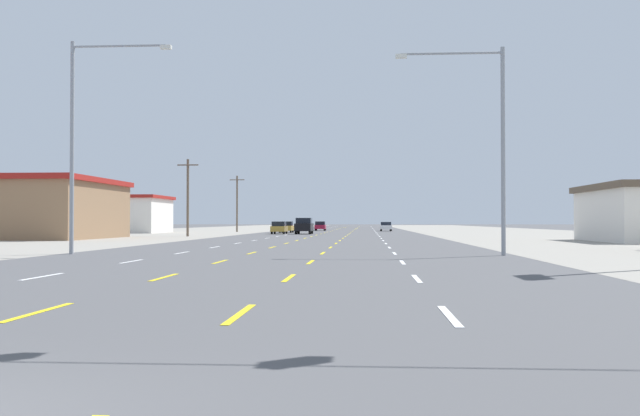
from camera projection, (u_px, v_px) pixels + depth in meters
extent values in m
plane|color=#4C4C4F|center=(328.00, 237.00, 70.79)|extent=(572.00, 572.00, 0.00)
cube|color=gray|center=(89.00, 236.00, 72.42)|extent=(28.00, 440.00, 0.01)
cube|color=gray|center=(578.00, 237.00, 69.15)|extent=(28.00, 440.00, 0.01)
cube|color=white|center=(42.00, 277.00, 19.75)|extent=(0.14, 2.60, 0.01)
cube|color=white|center=(131.00, 261.00, 27.24)|extent=(0.14, 2.60, 0.01)
cube|color=white|center=(182.00, 253.00, 34.72)|extent=(0.14, 2.60, 0.01)
cube|color=white|center=(215.00, 247.00, 42.20)|extent=(0.14, 2.60, 0.01)
cube|color=white|center=(237.00, 243.00, 49.68)|extent=(0.14, 2.60, 0.01)
cube|color=white|center=(254.00, 240.00, 57.17)|extent=(0.14, 2.60, 0.01)
cube|color=white|center=(267.00, 238.00, 64.65)|extent=(0.14, 2.60, 0.01)
cube|color=white|center=(278.00, 236.00, 72.13)|extent=(0.14, 2.60, 0.01)
cube|color=white|center=(286.00, 235.00, 79.61)|extent=(0.14, 2.60, 0.01)
cube|color=white|center=(293.00, 234.00, 87.10)|extent=(0.14, 2.60, 0.01)
cube|color=white|center=(299.00, 233.00, 94.58)|extent=(0.14, 2.60, 0.01)
cube|color=white|center=(304.00, 232.00, 102.06)|extent=(0.14, 2.60, 0.01)
cube|color=white|center=(308.00, 231.00, 109.54)|extent=(0.14, 2.60, 0.01)
cube|color=white|center=(312.00, 231.00, 117.02)|extent=(0.14, 2.60, 0.01)
cube|color=white|center=(315.00, 230.00, 124.51)|extent=(0.14, 2.60, 0.01)
cube|color=white|center=(318.00, 230.00, 131.99)|extent=(0.14, 2.60, 0.01)
cube|color=white|center=(320.00, 229.00, 139.47)|extent=(0.14, 2.60, 0.01)
cube|color=white|center=(323.00, 229.00, 146.95)|extent=(0.14, 2.60, 0.01)
cube|color=white|center=(325.00, 228.00, 154.44)|extent=(0.14, 2.60, 0.01)
cube|color=white|center=(327.00, 228.00, 161.92)|extent=(0.14, 2.60, 0.01)
cube|color=white|center=(328.00, 228.00, 169.40)|extent=(0.14, 2.60, 0.01)
cube|color=white|center=(330.00, 227.00, 176.88)|extent=(0.14, 2.60, 0.01)
cube|color=white|center=(332.00, 227.00, 184.37)|extent=(0.14, 2.60, 0.01)
cube|color=white|center=(333.00, 227.00, 191.85)|extent=(0.14, 2.60, 0.01)
cube|color=white|center=(334.00, 227.00, 199.33)|extent=(0.14, 2.60, 0.01)
cube|color=white|center=(335.00, 227.00, 206.81)|extent=(0.14, 2.60, 0.01)
cube|color=white|center=(336.00, 226.00, 214.29)|extent=(0.14, 2.60, 0.01)
cube|color=white|center=(337.00, 226.00, 221.78)|extent=(0.14, 2.60, 0.01)
cube|color=yellow|center=(39.00, 312.00, 12.04)|extent=(0.14, 2.60, 0.01)
cube|color=yellow|center=(164.00, 277.00, 19.52)|extent=(0.14, 2.60, 0.01)
cube|color=yellow|center=(220.00, 262.00, 27.01)|extent=(0.14, 2.60, 0.01)
cube|color=yellow|center=(252.00, 253.00, 34.49)|extent=(0.14, 2.60, 0.01)
cube|color=yellow|center=(272.00, 247.00, 41.97)|extent=(0.14, 2.60, 0.01)
cube|color=yellow|center=(286.00, 243.00, 49.45)|extent=(0.14, 2.60, 0.01)
cube|color=yellow|center=(297.00, 240.00, 56.93)|extent=(0.14, 2.60, 0.01)
cube|color=yellow|center=(305.00, 238.00, 64.42)|extent=(0.14, 2.60, 0.01)
cube|color=yellow|center=(311.00, 236.00, 71.90)|extent=(0.14, 2.60, 0.01)
cube|color=yellow|center=(317.00, 235.00, 79.38)|extent=(0.14, 2.60, 0.01)
cube|color=yellow|center=(321.00, 234.00, 86.86)|extent=(0.14, 2.60, 0.01)
cube|color=yellow|center=(324.00, 233.00, 94.35)|extent=(0.14, 2.60, 0.01)
cube|color=yellow|center=(327.00, 232.00, 101.83)|extent=(0.14, 2.60, 0.01)
cube|color=yellow|center=(330.00, 231.00, 109.31)|extent=(0.14, 2.60, 0.01)
cube|color=yellow|center=(332.00, 231.00, 116.79)|extent=(0.14, 2.60, 0.01)
cube|color=yellow|center=(334.00, 230.00, 124.28)|extent=(0.14, 2.60, 0.01)
cube|color=yellow|center=(336.00, 230.00, 131.76)|extent=(0.14, 2.60, 0.01)
cube|color=yellow|center=(338.00, 229.00, 139.24)|extent=(0.14, 2.60, 0.01)
cube|color=yellow|center=(339.00, 229.00, 146.72)|extent=(0.14, 2.60, 0.01)
cube|color=yellow|center=(341.00, 228.00, 154.21)|extent=(0.14, 2.60, 0.01)
cube|color=yellow|center=(342.00, 228.00, 161.69)|extent=(0.14, 2.60, 0.01)
cube|color=yellow|center=(343.00, 228.00, 169.17)|extent=(0.14, 2.60, 0.01)
cube|color=yellow|center=(344.00, 227.00, 176.65)|extent=(0.14, 2.60, 0.01)
cube|color=yellow|center=(345.00, 227.00, 184.13)|extent=(0.14, 2.60, 0.01)
cube|color=yellow|center=(346.00, 227.00, 191.62)|extent=(0.14, 2.60, 0.01)
cube|color=yellow|center=(346.00, 227.00, 199.10)|extent=(0.14, 2.60, 0.01)
cube|color=yellow|center=(347.00, 227.00, 206.58)|extent=(0.14, 2.60, 0.01)
cube|color=yellow|center=(348.00, 226.00, 214.06)|extent=(0.14, 2.60, 0.01)
cube|color=yellow|center=(348.00, 226.00, 221.55)|extent=(0.14, 2.60, 0.01)
cube|color=yellow|center=(240.00, 314.00, 11.81)|extent=(0.14, 2.60, 0.01)
cube|color=yellow|center=(289.00, 278.00, 19.29)|extent=(0.14, 2.60, 0.01)
cube|color=yellow|center=(311.00, 262.00, 26.77)|extent=(0.14, 2.60, 0.01)
cube|color=yellow|center=(323.00, 253.00, 34.26)|extent=(0.14, 2.60, 0.01)
cube|color=yellow|center=(331.00, 247.00, 41.74)|extent=(0.14, 2.60, 0.01)
cube|color=yellow|center=(336.00, 243.00, 49.22)|extent=(0.14, 2.60, 0.01)
cube|color=yellow|center=(340.00, 241.00, 56.70)|extent=(0.14, 2.60, 0.01)
cube|color=yellow|center=(343.00, 238.00, 64.19)|extent=(0.14, 2.60, 0.01)
cube|color=yellow|center=(345.00, 237.00, 71.67)|extent=(0.14, 2.60, 0.01)
cube|color=yellow|center=(347.00, 235.00, 79.15)|extent=(0.14, 2.60, 0.01)
cube|color=yellow|center=(349.00, 234.00, 86.63)|extent=(0.14, 2.60, 0.01)
cube|color=yellow|center=(350.00, 233.00, 94.12)|extent=(0.14, 2.60, 0.01)
cube|color=yellow|center=(352.00, 232.00, 101.60)|extent=(0.14, 2.60, 0.01)
cube|color=yellow|center=(353.00, 231.00, 109.08)|extent=(0.14, 2.60, 0.01)
cube|color=yellow|center=(353.00, 231.00, 116.56)|extent=(0.14, 2.60, 0.01)
cube|color=yellow|center=(354.00, 230.00, 124.05)|extent=(0.14, 2.60, 0.01)
cube|color=yellow|center=(355.00, 230.00, 131.53)|extent=(0.14, 2.60, 0.01)
cube|color=yellow|center=(356.00, 229.00, 139.01)|extent=(0.14, 2.60, 0.01)
cube|color=yellow|center=(356.00, 229.00, 146.49)|extent=(0.14, 2.60, 0.01)
cube|color=yellow|center=(357.00, 228.00, 153.97)|extent=(0.14, 2.60, 0.01)
cube|color=yellow|center=(357.00, 228.00, 161.46)|extent=(0.14, 2.60, 0.01)
cube|color=yellow|center=(357.00, 228.00, 168.94)|extent=(0.14, 2.60, 0.01)
cube|color=yellow|center=(358.00, 227.00, 176.42)|extent=(0.14, 2.60, 0.01)
cube|color=yellow|center=(358.00, 227.00, 183.90)|extent=(0.14, 2.60, 0.01)
cube|color=yellow|center=(358.00, 227.00, 191.39)|extent=(0.14, 2.60, 0.01)
cube|color=yellow|center=(359.00, 227.00, 198.87)|extent=(0.14, 2.60, 0.01)
cube|color=yellow|center=(359.00, 227.00, 206.35)|extent=(0.14, 2.60, 0.01)
cube|color=yellow|center=(359.00, 226.00, 213.83)|extent=(0.14, 2.60, 0.01)
cube|color=yellow|center=(360.00, 226.00, 221.32)|extent=(0.14, 2.60, 0.01)
cube|color=white|center=(449.00, 316.00, 11.58)|extent=(0.14, 2.60, 0.01)
cube|color=white|center=(417.00, 279.00, 19.06)|extent=(0.14, 2.60, 0.01)
cube|color=white|center=(402.00, 262.00, 26.54)|extent=(0.14, 2.60, 0.01)
cube|color=white|center=(395.00, 253.00, 34.03)|extent=(0.14, 2.60, 0.01)
cube|color=white|center=(389.00, 248.00, 41.51)|extent=(0.14, 2.60, 0.01)
cube|color=white|center=(386.00, 244.00, 48.99)|extent=(0.14, 2.60, 0.01)
cube|color=white|center=(383.00, 241.00, 56.47)|extent=(0.14, 2.60, 0.01)
cube|color=white|center=(381.00, 238.00, 63.96)|extent=(0.14, 2.60, 0.01)
cube|color=white|center=(380.00, 237.00, 71.44)|extent=(0.14, 2.60, 0.01)
cube|color=white|center=(378.00, 235.00, 78.92)|extent=(0.14, 2.60, 0.01)
cube|color=white|center=(377.00, 234.00, 86.40)|extent=(0.14, 2.60, 0.01)
cube|color=white|center=(376.00, 233.00, 93.89)|extent=(0.14, 2.60, 0.01)
cube|color=white|center=(376.00, 232.00, 101.37)|extent=(0.14, 2.60, 0.01)
cube|color=white|center=(375.00, 231.00, 108.85)|extent=(0.14, 2.60, 0.01)
cube|color=white|center=(375.00, 231.00, 116.33)|extent=(0.14, 2.60, 0.01)
cube|color=white|center=(374.00, 230.00, 123.81)|extent=(0.14, 2.60, 0.01)
cube|color=white|center=(374.00, 230.00, 131.30)|extent=(0.14, 2.60, 0.01)
cube|color=white|center=(373.00, 229.00, 138.78)|extent=(0.14, 2.60, 0.01)
cube|color=white|center=(373.00, 229.00, 146.26)|extent=(0.14, 2.60, 0.01)
cube|color=white|center=(373.00, 228.00, 153.74)|extent=(0.14, 2.60, 0.01)
cube|color=white|center=(372.00, 228.00, 161.23)|extent=(0.14, 2.60, 0.01)
cube|color=white|center=(372.00, 228.00, 168.71)|extent=(0.14, 2.60, 0.01)
cube|color=white|center=(372.00, 227.00, 176.19)|extent=(0.14, 2.60, 0.01)
cube|color=white|center=(371.00, 227.00, 183.67)|extent=(0.14, 2.60, 0.01)
cube|color=white|center=(371.00, 227.00, 191.16)|extent=(0.14, 2.60, 0.01)
cube|color=white|center=(371.00, 227.00, 198.64)|extent=(0.14, 2.60, 0.01)
cube|color=white|center=(371.00, 227.00, 206.12)|extent=(0.14, 2.60, 0.01)
cube|color=white|center=(371.00, 226.00, 213.60)|extent=(0.14, 2.60, 0.01)
cube|color=white|center=(371.00, 226.00, 221.08)|extent=(0.14, 2.60, 0.01)
cube|color=black|center=(304.00, 227.00, 85.97)|extent=(1.98, 4.90, 0.92)
cube|color=black|center=(304.00, 221.00, 85.93)|extent=(1.82, 2.70, 0.68)
cylinder|color=black|center=(299.00, 231.00, 87.71)|extent=(0.26, 0.76, 0.76)
cylinder|color=black|center=(312.00, 231.00, 87.60)|extent=(0.26, 0.76, 0.76)
cylinder|color=black|center=(296.00, 231.00, 84.32)|extent=(0.26, 0.76, 0.76)
cylinder|color=black|center=(310.00, 231.00, 84.21)|extent=(0.26, 0.76, 0.76)
cube|color=#B28C33|center=(279.00, 229.00, 86.58)|extent=(1.72, 3.90, 0.66)
cube|color=black|center=(279.00, 224.00, 86.34)|extent=(1.58, 1.90, 0.58)
cylinder|color=black|center=(275.00, 231.00, 88.02)|extent=(0.20, 0.60, 0.60)
cylinder|color=black|center=(286.00, 231.00, 87.92)|extent=(0.20, 0.60, 0.60)
cylinder|color=black|center=(272.00, 232.00, 85.23)|extent=(0.20, 0.60, 0.60)
cylinder|color=black|center=(284.00, 232.00, 85.13)|extent=(0.20, 0.60, 0.60)
cube|color=#B28C33|center=(286.00, 228.00, 96.07)|extent=(1.72, 3.90, 0.66)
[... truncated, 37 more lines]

